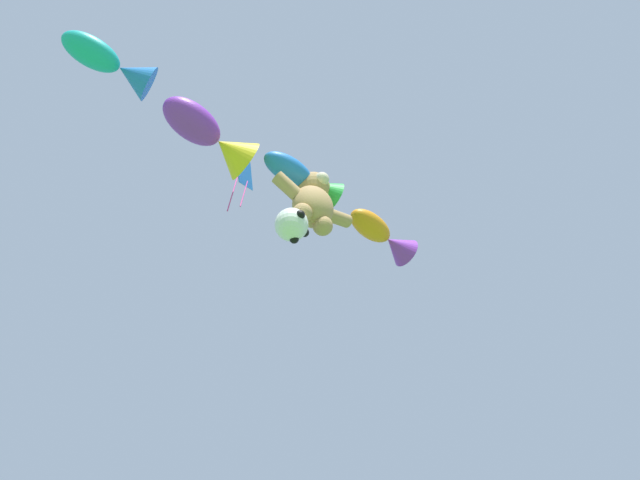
{
  "coord_description": "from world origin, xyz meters",
  "views": [
    {
      "loc": [
        -4.74,
        -2.3,
        1.16
      ],
      "look_at": [
        -0.94,
        3.0,
        11.28
      ],
      "focal_mm": 28.0,
      "sensor_mm": 36.0,
      "label": 1
    }
  ],
  "objects_px": {
    "fish_kite_teal": "(113,64)",
    "diamond_kite": "(244,175)",
    "fish_kite_cobalt": "(306,180)",
    "teddy_bear_kite": "(313,201)",
    "fish_kite_tangerine": "(384,236)",
    "soccer_ball_kite": "(292,225)",
    "fish_kite_violet": "(212,137)"
  },
  "relations": [
    {
      "from": "teddy_bear_kite",
      "to": "diamond_kite",
      "type": "relative_size",
      "value": 0.76
    },
    {
      "from": "fish_kite_tangerine",
      "to": "fish_kite_teal",
      "type": "relative_size",
      "value": 1.01
    },
    {
      "from": "fish_kite_teal",
      "to": "teddy_bear_kite",
      "type": "bearing_deg",
      "value": -2.9
    },
    {
      "from": "soccer_ball_kite",
      "to": "fish_kite_tangerine",
      "type": "distance_m",
      "value": 4.1
    },
    {
      "from": "teddy_bear_kite",
      "to": "fish_kite_tangerine",
      "type": "height_order",
      "value": "fish_kite_tangerine"
    },
    {
      "from": "fish_kite_cobalt",
      "to": "diamond_kite",
      "type": "xyz_separation_m",
      "value": [
        -1.27,
        1.36,
        1.07
      ]
    },
    {
      "from": "fish_kite_cobalt",
      "to": "fish_kite_teal",
      "type": "relative_size",
      "value": 1.0
    },
    {
      "from": "fish_kite_tangerine",
      "to": "diamond_kite",
      "type": "xyz_separation_m",
      "value": [
        -4.26,
        1.05,
        0.7
      ]
    },
    {
      "from": "fish_kite_tangerine",
      "to": "fish_kite_violet",
      "type": "relative_size",
      "value": 0.9
    },
    {
      "from": "soccer_ball_kite",
      "to": "fish_kite_teal",
      "type": "distance_m",
      "value": 5.91
    },
    {
      "from": "fish_kite_teal",
      "to": "fish_kite_violet",
      "type": "bearing_deg",
      "value": -0.17
    },
    {
      "from": "fish_kite_teal",
      "to": "diamond_kite",
      "type": "height_order",
      "value": "diamond_kite"
    },
    {
      "from": "teddy_bear_kite",
      "to": "fish_kite_tangerine",
      "type": "xyz_separation_m",
      "value": [
        2.69,
        0.23,
        1.07
      ]
    },
    {
      "from": "soccer_ball_kite",
      "to": "diamond_kite",
      "type": "distance_m",
      "value": 3.65
    },
    {
      "from": "soccer_ball_kite",
      "to": "diamond_kite",
      "type": "xyz_separation_m",
      "value": [
        -1.08,
        1.16,
        3.29
      ]
    },
    {
      "from": "diamond_kite",
      "to": "fish_kite_tangerine",
      "type": "bearing_deg",
      "value": -13.8
    },
    {
      "from": "fish_kite_teal",
      "to": "diamond_kite",
      "type": "relative_size",
      "value": 0.7
    },
    {
      "from": "fish_kite_cobalt",
      "to": "teddy_bear_kite",
      "type": "bearing_deg",
      "value": 14.98
    },
    {
      "from": "fish_kite_cobalt",
      "to": "diamond_kite",
      "type": "height_order",
      "value": "diamond_kite"
    },
    {
      "from": "fish_kite_teal",
      "to": "diamond_kite",
      "type": "xyz_separation_m",
      "value": [
        4.18,
        0.99,
        0.59
      ]
    },
    {
      "from": "soccer_ball_kite",
      "to": "fish_kite_tangerine",
      "type": "relative_size",
      "value": 0.38
    },
    {
      "from": "fish_kite_violet",
      "to": "fish_kite_teal",
      "type": "relative_size",
      "value": 1.12
    },
    {
      "from": "fish_kite_tangerine",
      "to": "soccer_ball_kite",
      "type": "bearing_deg",
      "value": -178.0
    },
    {
      "from": "soccer_ball_kite",
      "to": "fish_kite_violet",
      "type": "height_order",
      "value": "fish_kite_violet"
    },
    {
      "from": "fish_kite_tangerine",
      "to": "fish_kite_teal",
      "type": "bearing_deg",
      "value": 179.61
    },
    {
      "from": "fish_kite_violet",
      "to": "diamond_kite",
      "type": "relative_size",
      "value": 0.78
    },
    {
      "from": "soccer_ball_kite",
      "to": "fish_kite_cobalt",
      "type": "distance_m",
      "value": 2.24
    },
    {
      "from": "fish_kite_violet",
      "to": "diamond_kite",
      "type": "height_order",
      "value": "diamond_kite"
    },
    {
      "from": "fish_kite_violet",
      "to": "fish_kite_cobalt",
      "type": "bearing_deg",
      "value": -7.99
    },
    {
      "from": "fish_kite_tangerine",
      "to": "fish_kite_cobalt",
      "type": "xyz_separation_m",
      "value": [
        -3.0,
        -0.32,
        -0.37
      ]
    },
    {
      "from": "fish_kite_violet",
      "to": "fish_kite_tangerine",
      "type": "bearing_deg",
      "value": -0.5
    },
    {
      "from": "fish_kite_teal",
      "to": "fish_kite_cobalt",
      "type": "bearing_deg",
      "value": -3.93
    }
  ]
}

